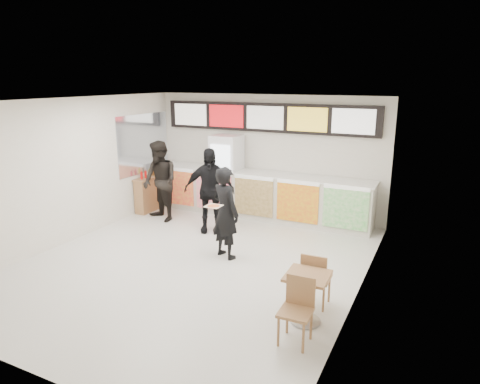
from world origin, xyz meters
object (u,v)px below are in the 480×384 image
Objects in this scene: service_counter at (260,195)px; cafe_table at (307,289)px; drinks_fridge at (226,174)px; customer_left at (160,181)px; condiment_ledge at (148,194)px; customer_main at (225,213)px; customer_mid at (209,190)px.

service_counter reaches higher than cafe_table.
drinks_fridge reaches higher than cafe_table.
customer_left is 1.29× the size of cafe_table.
cafe_table is 6.26m from condiment_ledge.
customer_main is 3.68m from condiment_ledge.
customer_left is at bearing -6.19° from customer_main.
service_counter is at bearing 43.48° from customer_mid.
service_counter is 1.60m from customer_mid.
customer_left is 1.47m from customer_mid.
customer_mid is at bearing 17.06° from customer_left.
customer_mid is (-0.61, -1.43, 0.38)m from service_counter.
customer_left reaches higher than condiment_ledge.
service_counter is 3.11× the size of customer_main.
service_counter is 1.03m from drinks_fridge.
customer_main reaches higher than cafe_table.
condiment_ledge is (-5.32, 3.31, -0.05)m from cafe_table.
cafe_table is at bearing -50.24° from drinks_fridge.
customer_mid is 1.27× the size of cafe_table.
drinks_fridge is at bearing 72.18° from customer_left.
customer_main is 1.50m from customer_mid.
customer_left is at bearing -31.37° from condiment_ledge.
cafe_table is at bearing -8.41° from customer_left.
drinks_fridge reaches higher than customer_mid.
service_counter is at bearing 15.97° from condiment_ledge.
service_counter is 4.81m from cafe_table.
customer_main is 2.77m from customer_left.
condiment_ledge is (-0.76, 0.46, -0.52)m from customer_left.
service_counter is at bearing -59.94° from customer_main.
cafe_table is at bearing -31.86° from condiment_ledge.
customer_main is at bearing -81.39° from service_counter.
service_counter is at bearing -0.99° from drinks_fridge.
drinks_fridge is 1.03× the size of customer_left.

